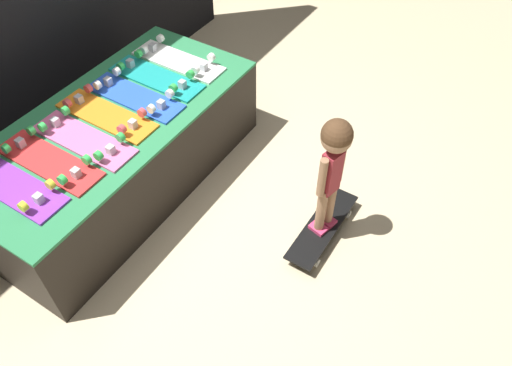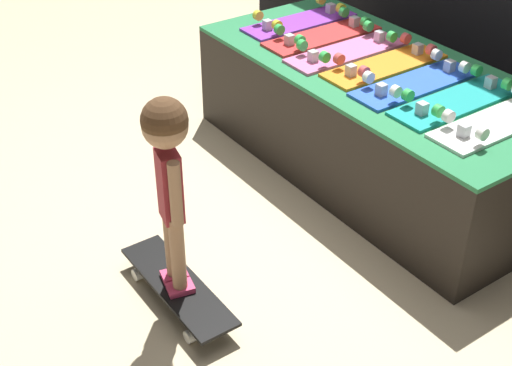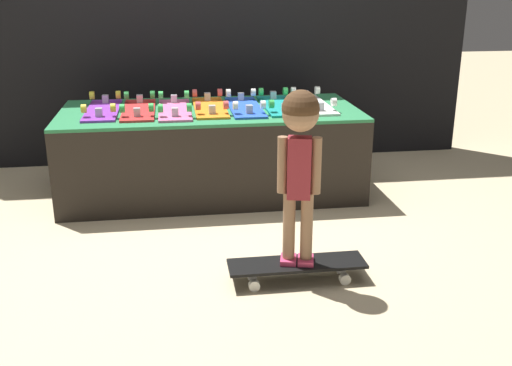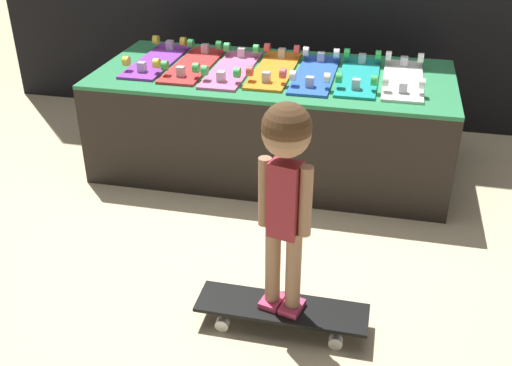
# 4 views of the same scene
# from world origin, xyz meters

# --- Properties ---
(ground_plane) EXTENTS (16.00, 16.00, 0.00)m
(ground_plane) POSITION_xyz_m (0.00, 0.00, 0.00)
(ground_plane) COLOR beige
(display_rack) EXTENTS (1.90, 0.88, 0.56)m
(display_rack) POSITION_xyz_m (0.00, 0.52, 0.28)
(display_rack) COLOR black
(display_rack) RESTS_ON ground_plane
(skateboard_purple_on_rack) EXTENTS (0.20, 0.65, 0.09)m
(skateboard_purple_on_rack) POSITION_xyz_m (-0.68, 0.55, 0.57)
(skateboard_purple_on_rack) COLOR purple
(skateboard_purple_on_rack) RESTS_ON display_rack
(skateboard_red_on_rack) EXTENTS (0.20, 0.65, 0.09)m
(skateboard_red_on_rack) POSITION_xyz_m (-0.45, 0.53, 0.57)
(skateboard_red_on_rack) COLOR red
(skateboard_red_on_rack) RESTS_ON display_rack
(skateboard_pink_on_rack) EXTENTS (0.20, 0.65, 0.09)m
(skateboard_pink_on_rack) POSITION_xyz_m (-0.23, 0.50, 0.57)
(skateboard_pink_on_rack) COLOR pink
(skateboard_pink_on_rack) RESTS_ON display_rack
(skateboard_orange_on_rack) EXTENTS (0.20, 0.65, 0.09)m
(skateboard_orange_on_rack) POSITION_xyz_m (0.00, 0.54, 0.57)
(skateboard_orange_on_rack) COLOR orange
(skateboard_orange_on_rack) RESTS_ON display_rack
(skateboard_blue_on_rack) EXTENTS (0.20, 0.65, 0.09)m
(skateboard_blue_on_rack) POSITION_xyz_m (0.23, 0.52, 0.57)
(skateboard_blue_on_rack) COLOR blue
(skateboard_blue_on_rack) RESTS_ON display_rack
(skateboard_teal_on_rack) EXTENTS (0.20, 0.65, 0.09)m
(skateboard_teal_on_rack) POSITION_xyz_m (0.45, 0.53, 0.57)
(skateboard_teal_on_rack) COLOR teal
(skateboard_teal_on_rack) RESTS_ON display_rack
(skateboard_white_on_rack) EXTENTS (0.20, 0.65, 0.09)m
(skateboard_white_on_rack) POSITION_xyz_m (0.68, 0.53, 0.57)
(skateboard_white_on_rack) COLOR white
(skateboard_white_on_rack) RESTS_ON display_rack
(skateboard_on_floor) EXTENTS (0.65, 0.18, 0.09)m
(skateboard_on_floor) POSITION_xyz_m (0.30, -0.80, 0.07)
(skateboard_on_floor) COLOR black
(skateboard_on_floor) RESTS_ON ground_plane
(child) EXTENTS (0.19, 0.16, 0.81)m
(child) POSITION_xyz_m (0.30, -0.80, 0.66)
(child) COLOR #E03D6B
(child) RESTS_ON skateboard_on_floor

